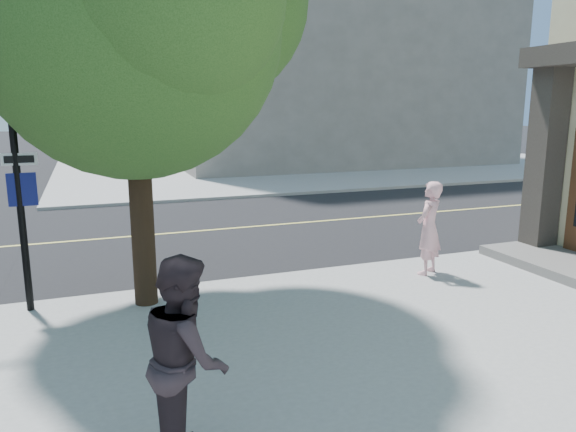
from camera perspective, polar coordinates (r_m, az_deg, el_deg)
name	(u,v)px	position (r m, az deg, el deg)	size (l,w,h in m)	color
ground	(60,305)	(9.82, -23.04, -8.68)	(140.00, 140.00, 0.00)	black
road_ew	(67,242)	(14.14, -22.38, -2.55)	(140.00, 9.00, 0.01)	black
sidewalk_ne	(309,158)	(33.50, 2.23, 6.13)	(29.00, 25.00, 0.12)	#949494
filler_ne	(314,41)	(34.23, 2.80, 18.08)	(18.00, 16.00, 14.00)	slate
man_on_phone	(429,228)	(10.40, 14.74, -1.26)	(0.64, 0.42, 1.77)	#F0ACB6
pedestrian	(186,358)	(4.99, -10.78, -14.60)	(0.92, 0.71, 1.89)	#2B2126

